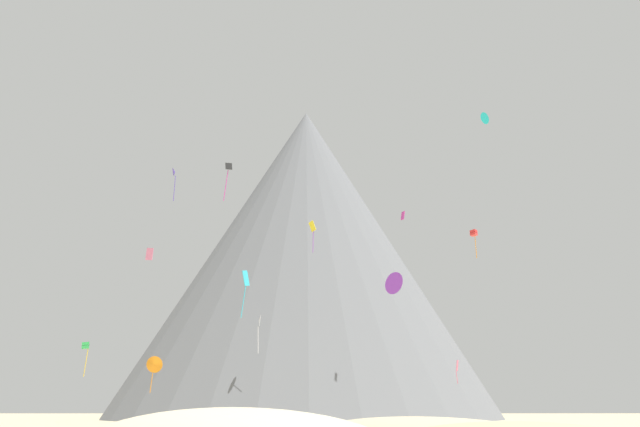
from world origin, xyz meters
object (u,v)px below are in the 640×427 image
object	(u,v)px
kite_magenta_high	(403,216)
kite_black_high	(228,173)
kite_white_mid	(259,321)
kite_yellow_mid	(312,229)
kite_indigo_high	(174,173)
kite_violet_low	(395,283)
rock_massif	(303,260)
kite_orange_low	(154,365)
kite_teal_high	(484,118)
kite_red_mid	(474,234)
bush_near_left	(462,426)
kite_green_low	(86,346)
kite_cyan_mid	(245,284)
kite_rainbow_low	(457,368)
kite_pink_mid	(149,254)

from	to	relation	value
kite_magenta_high	kite_black_high	xyz separation A→B (m)	(-23.34, -18.85, -0.79)
kite_black_high	kite_white_mid	bearing A→B (deg)	-67.63
kite_yellow_mid	kite_indigo_high	distance (m)	23.40
kite_violet_low	rock_massif	bearing A→B (deg)	-33.77
kite_orange_low	kite_violet_low	xyz separation A→B (m)	(25.46, -10.39, 7.09)
kite_teal_high	kite_red_mid	bearing A→B (deg)	-116.97
bush_near_left	kite_violet_low	bearing A→B (deg)	165.04
kite_red_mid	kite_green_low	distance (m)	50.93
kite_white_mid	kite_cyan_mid	distance (m)	29.29
rock_massif	kite_teal_high	size ratio (longest dim) A/B	62.85
kite_cyan_mid	kite_violet_low	distance (m)	14.76
kite_magenta_high	kite_rainbow_low	bearing A→B (deg)	-111.73
kite_magenta_high	kite_white_mid	world-z (taller)	kite_magenta_high
bush_near_left	kite_white_mid	xyz separation A→B (m)	(-21.09, 31.67, 13.44)
kite_black_high	kite_orange_low	bearing A→B (deg)	10.90
kite_yellow_mid	kite_rainbow_low	xyz separation A→B (m)	(18.61, 0.17, -18.32)
kite_red_mid	kite_violet_low	world-z (taller)	kite_red_mid
kite_orange_low	kite_teal_high	size ratio (longest dim) A/B	2.38
kite_yellow_mid	kite_violet_low	distance (m)	25.42
kite_pink_mid	kite_black_high	world-z (taller)	kite_black_high
kite_black_high	kite_indigo_high	size ratio (longest dim) A/B	0.92
kite_pink_mid	kite_cyan_mid	xyz separation A→B (m)	(14.49, -17.35, -7.30)
kite_pink_mid	kite_indigo_high	xyz separation A→B (m)	(0.53, 7.54, 14.26)
kite_white_mid	kite_cyan_mid	world-z (taller)	kite_cyan_mid
kite_black_high	bush_near_left	bearing A→B (deg)	-173.70
rock_massif	kite_teal_high	bearing A→B (deg)	-64.00
kite_red_mid	kite_pink_mid	world-z (taller)	kite_red_mid
kite_orange_low	kite_violet_low	world-z (taller)	kite_violet_low
kite_pink_mid	kite_indigo_high	distance (m)	16.14
kite_yellow_mid	rock_massif	bearing A→B (deg)	-168.45
kite_rainbow_low	rock_massif	bearing A→B (deg)	100.01
kite_rainbow_low	kite_violet_low	size ratio (longest dim) A/B	1.30
kite_red_mid	kite_black_high	bearing A→B (deg)	-26.93
bush_near_left	kite_green_low	bearing A→B (deg)	164.17
kite_red_mid	kite_rainbow_low	distance (m)	18.12
kite_black_high	kite_indigo_high	xyz separation A→B (m)	(-10.61, 17.79, 6.98)
kite_magenta_high	kite_cyan_mid	size ratio (longest dim) A/B	0.29
kite_yellow_mid	kite_rainbow_low	size ratio (longest dim) A/B	1.51
kite_magenta_high	kite_indigo_high	bearing A→B (deg)	117.12
kite_red_mid	kite_yellow_mid	bearing A→B (deg)	-49.09
rock_massif	kite_red_mid	bearing A→B (deg)	-61.24
rock_massif	kite_teal_high	distance (m)	56.99
kite_pink_mid	kite_indigo_high	bearing A→B (deg)	-25.96
kite_white_mid	kite_orange_low	distance (m)	23.32
kite_white_mid	kite_violet_low	distance (m)	34.09
rock_massif	kite_yellow_mid	world-z (taller)	rock_massif
kite_pink_mid	kite_violet_low	world-z (taller)	kite_pink_mid
kite_rainbow_low	kite_orange_low	bearing A→B (deg)	-178.43
kite_red_mid	kite_green_low	world-z (taller)	kite_red_mid
rock_massif	kite_red_mid	world-z (taller)	rock_massif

